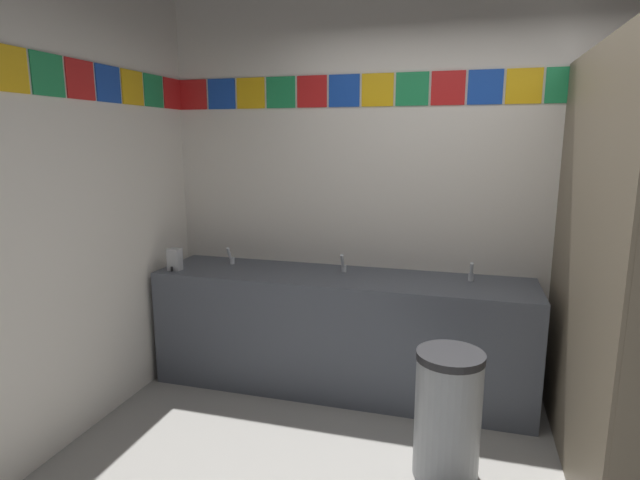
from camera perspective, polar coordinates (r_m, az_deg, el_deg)
The scene contains 9 objects.
wall_back at distance 3.66m, azimuth 17.32°, elevation 5.53°, with size 4.46×0.09×2.82m.
wall_side at distance 3.01m, azimuth -30.70°, elevation 3.36°, with size 0.09×3.10×2.82m.
vanity_counter at distance 3.64m, azimuth 2.23°, elevation -10.06°, with size 2.59×0.60×0.82m.
faucet_left at distance 3.87m, azimuth -9.90°, elevation -1.94°, with size 0.04×0.10×0.14m.
faucet_center at distance 3.59m, azimuth 2.62°, elevation -2.82°, with size 0.04×0.10×0.14m.
faucet_right at distance 3.50m, azimuth 16.51°, elevation -3.64°, with size 0.04×0.10×0.14m.
soap_dispenser at distance 3.79m, azimuth -15.90°, elevation -2.10°, with size 0.09×0.09×0.16m.
stall_divider at distance 2.74m, azimuth 31.46°, elevation -4.06°, with size 0.92×1.57×2.20m.
trash_bin at distance 2.87m, azimuth 14.04°, elevation -18.34°, with size 0.35×0.35×0.68m.
Camera 1 is at (-0.09, -2.05, 1.74)m, focal length 28.69 mm.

